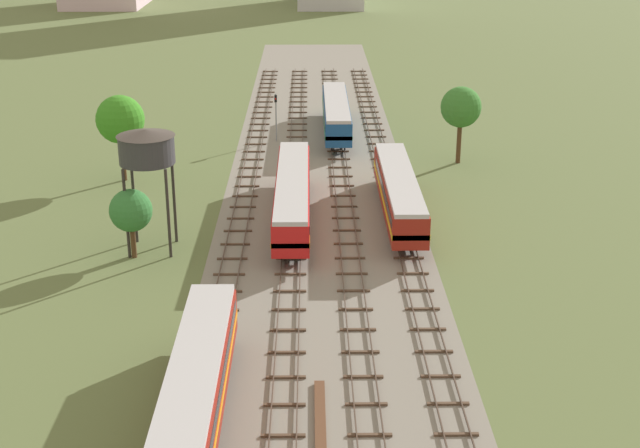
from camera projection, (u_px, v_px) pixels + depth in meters
ground_plane at (319, 205)px, 81.31m from camera, size 480.00×480.00×0.00m
ballast_bed at (319, 205)px, 81.30m from camera, size 17.87×176.00×0.01m
track_far_left at (244, 201)px, 82.11m from camera, size 2.40×126.00×0.29m
track_left at (294, 201)px, 82.16m from camera, size 2.40×126.00×0.29m
track_centre_left at (344, 200)px, 82.22m from camera, size 2.40×126.00×0.29m
track_centre at (393, 200)px, 82.27m from camera, size 2.40×126.00×0.29m
passenger_coach_far_left_nearest at (193, 400)px, 45.78m from camera, size 2.96×22.00×3.80m
passenger_coach_left_near at (293, 193)px, 76.56m from camera, size 2.96×22.00×3.80m
diesel_railcar_centre_mid at (399, 191)px, 77.11m from camera, size 2.96×20.50×3.80m
diesel_railcar_centre_left_midfar at (336, 112)px, 103.83m from camera, size 2.96×20.50×3.80m
water_tower at (146, 148)px, 68.54m from camera, size 4.54×4.54×9.95m
signal_post_nearest at (276, 111)px, 100.57m from camera, size 0.28×0.47×5.48m
lineside_tree_0 at (120, 120)px, 86.10m from camera, size 4.73×4.73×8.57m
lineside_tree_1 at (461, 107)px, 91.74m from camera, size 4.24×4.24×8.13m
lineside_tree_2 at (131, 211)px, 68.61m from camera, size 3.35×3.35×5.61m
spare_rail_bundle at (320, 431)px, 47.46m from camera, size 0.60×10.00×0.24m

